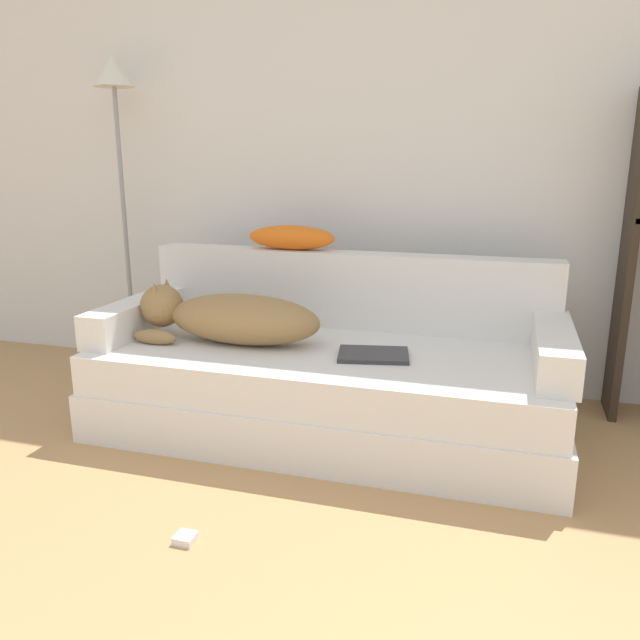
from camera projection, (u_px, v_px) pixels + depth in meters
wall_back at (376, 129)px, 3.22m from camera, size 7.54×0.06×2.70m
couch at (326, 390)px, 2.81m from camera, size 2.04×0.91×0.39m
couch_backrest at (348, 290)px, 3.07m from camera, size 2.00×0.15×0.37m
couch_arm_left at (138, 316)px, 3.00m from camera, size 0.15×0.72×0.16m
couch_arm_right at (554, 349)px, 2.47m from camera, size 0.15×0.72×0.16m
dog at (229, 317)px, 2.81m from camera, size 0.87×0.30×0.27m
laptop at (373, 355)px, 2.63m from camera, size 0.33×0.27×0.02m
throw_pillow at (291, 238)px, 3.10m from camera, size 0.45×0.15×0.12m
floor_lamp at (117, 121)px, 3.38m from camera, size 0.22×0.22×1.74m
power_adapter at (185, 538)px, 2.02m from camera, size 0.07×0.07×0.03m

